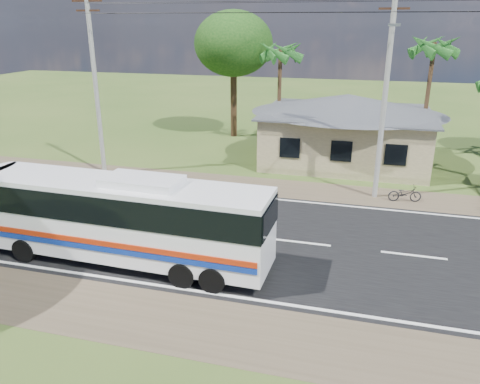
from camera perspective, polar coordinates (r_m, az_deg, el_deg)
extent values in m
plane|color=#2F4B1B|center=(19.90, 7.40, -6.15)|extent=(120.00, 120.00, 0.00)
cube|color=black|center=(19.90, 7.40, -6.13)|extent=(120.00, 10.00, 0.02)
cube|color=brown|center=(25.87, 9.43, 0.06)|extent=(120.00, 3.00, 0.01)
cube|color=brown|center=(14.41, 3.57, -17.30)|extent=(120.00, 3.00, 0.01)
cube|color=silver|center=(24.18, 8.97, -1.30)|extent=(120.00, 0.15, 0.01)
cube|color=silver|center=(15.84, 4.93, -13.39)|extent=(120.00, 0.15, 0.01)
cube|color=silver|center=(19.89, 7.40, -6.09)|extent=(120.00, 0.15, 0.01)
cube|color=tan|center=(31.59, 12.69, 6.53)|extent=(10.00, 8.00, 3.20)
cube|color=#4C4F54|center=(31.26, 12.92, 9.47)|extent=(10.60, 8.60, 0.10)
pyramid|color=#4C4F54|center=(31.08, 13.09, 11.55)|extent=(12.40, 10.00, 1.20)
cube|color=black|center=(27.95, 6.09, 5.38)|extent=(1.20, 0.08, 1.20)
cube|color=black|center=(27.67, 12.25, 4.88)|extent=(1.20, 0.08, 1.20)
cube|color=black|center=(27.71, 18.45, 4.32)|extent=(1.20, 0.08, 1.20)
cylinder|color=#9E9E99|center=(28.77, -17.23, 12.75)|extent=(0.26, 0.26, 11.00)
cube|color=#362113|center=(28.61, -18.17, 21.29)|extent=(1.80, 0.12, 0.12)
cube|color=#362113|center=(28.60, -18.06, 20.30)|extent=(1.40, 0.10, 0.10)
cylinder|color=#9E9E99|center=(24.48, 17.31, 11.60)|extent=(0.26, 0.26, 11.00)
cube|color=#362113|center=(24.27, 18.29, 20.47)|extent=(1.40, 0.10, 0.10)
cylinder|color=gray|center=(23.27, 18.19, 18.81)|extent=(0.08, 2.00, 0.08)
cube|color=gray|center=(22.27, 18.29, 18.78)|extent=(0.50, 0.18, 0.12)
cylinder|color=black|center=(25.29, -1.44, 22.03)|extent=(16.00, 0.02, 0.02)
cylinder|color=#47301E|center=(33.84, 21.81, 10.20)|extent=(0.28, 0.28, 7.50)
cylinder|color=#47301E|center=(34.70, 4.80, 11.33)|extent=(0.28, 0.28, 7.00)
cylinder|color=#47301E|center=(37.61, -0.77, 11.27)|extent=(0.50, 0.50, 5.95)
ellipsoid|color=#10350E|center=(37.20, -0.80, 17.64)|extent=(6.00, 6.00, 4.92)
cube|color=white|center=(18.05, -14.11, -3.09)|extent=(11.31, 2.65, 2.81)
cube|color=black|center=(17.79, -14.30, -1.01)|extent=(11.36, 2.71, 1.03)
cube|color=#A9260A|center=(17.34, -15.94, -6.12)|extent=(11.06, 0.34, 0.21)
cube|color=navy|center=(17.45, -15.86, -6.81)|extent=(11.06, 0.34, 0.21)
cube|color=white|center=(17.06, -11.83, 1.30)|extent=(2.85, 1.58, 0.28)
cylinder|color=black|center=(19.93, -24.76, -6.44)|extent=(0.95, 0.35, 0.94)
cylinder|color=black|center=(21.41, -21.07, -4.08)|extent=(0.95, 0.35, 0.94)
cylinder|color=black|center=(16.59, -7.06, -10.00)|extent=(0.95, 0.35, 0.94)
cylinder|color=black|center=(18.34, -4.38, -6.80)|extent=(0.95, 0.35, 0.94)
cylinder|color=black|center=(16.22, -3.35, -10.63)|extent=(0.95, 0.35, 0.94)
cylinder|color=black|center=(18.00, -1.00, -7.28)|extent=(0.95, 0.35, 0.94)
imported|color=black|center=(25.43, 19.45, -0.17)|extent=(1.73, 0.85, 0.87)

